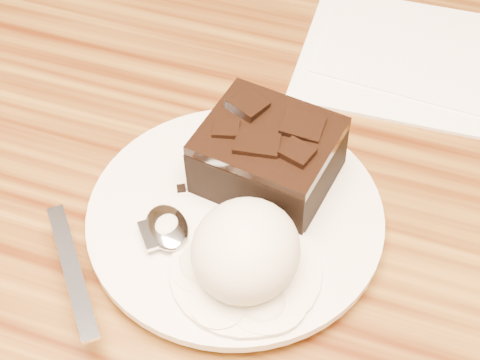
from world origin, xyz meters
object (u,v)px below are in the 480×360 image
(plate, at_px, (235,220))
(spoon, at_px, (167,229))
(napkin, at_px, (396,55))
(ice_cream_scoop, at_px, (246,250))
(brownie, at_px, (268,159))

(plate, height_order, spoon, spoon)
(napkin, bearing_deg, ice_cream_scoop, -100.40)
(spoon, bearing_deg, ice_cream_scoop, -51.61)
(brownie, height_order, spoon, brownie)
(plate, bearing_deg, napkin, 72.06)
(ice_cream_scoop, xyz_separation_m, spoon, (-0.06, 0.01, -0.02))
(spoon, bearing_deg, napkin, 26.79)
(plate, bearing_deg, spoon, -139.88)
(ice_cream_scoop, height_order, spoon, ice_cream_scoop)
(napkin, bearing_deg, spoon, -113.38)
(plate, bearing_deg, brownie, 73.44)
(plate, distance_m, brownie, 0.05)
(ice_cream_scoop, relative_size, spoon, 0.45)
(brownie, distance_m, ice_cream_scoop, 0.08)
(napkin, bearing_deg, brownie, -108.22)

